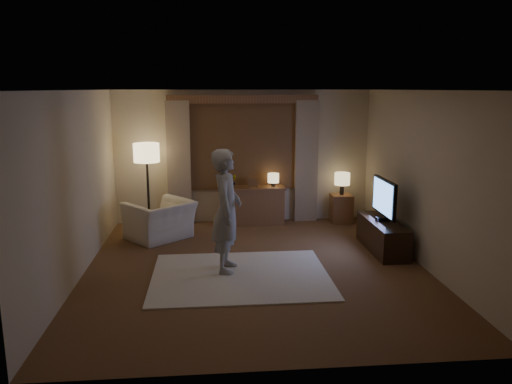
{
  "coord_description": "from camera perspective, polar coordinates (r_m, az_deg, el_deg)",
  "views": [
    {
      "loc": [
        -0.65,
        -7.0,
        2.62
      ],
      "look_at": [
        0.06,
        0.6,
        1.03
      ],
      "focal_mm": 35.0,
      "sensor_mm": 36.0,
      "label": 1
    }
  ],
  "objects": [
    {
      "name": "sideboard",
      "position": [
        9.8,
        -0.35,
        -1.65
      ],
      "size": [
        1.2,
        0.4,
        0.7
      ],
      "primitive_type": "cube",
      "color": "brown",
      "rests_on": "floor"
    },
    {
      "name": "person",
      "position": [
        7.14,
        -3.37,
        -2.15
      ],
      "size": [
        0.52,
        0.71,
        1.78
      ],
      "primitive_type": "imported",
      "rotation": [
        0.0,
        0.0,
        1.41
      ],
      "color": "#9C9890",
      "rests_on": "rug"
    },
    {
      "name": "room",
      "position": [
        7.64,
        -0.37,
        2.04
      ],
      "size": [
        5.04,
        5.54,
        2.64
      ],
      "color": "brown",
      "rests_on": "ground"
    },
    {
      "name": "plant",
      "position": [
        9.67,
        -2.72,
        1.19
      ],
      "size": [
        0.16,
        0.13,
        0.3
      ],
      "primitive_type": "imported",
      "color": "#999999",
      "rests_on": "sideboard"
    },
    {
      "name": "tv",
      "position": [
        8.32,
        14.44,
        -0.69
      ],
      "size": [
        0.23,
        0.96,
        0.69
      ],
      "color": "black",
      "rests_on": "tv_stand"
    },
    {
      "name": "table_lamp_sideboard",
      "position": [
        9.73,
        1.99,
        1.54
      ],
      "size": [
        0.22,
        0.22,
        0.3
      ],
      "color": "black",
      "rests_on": "sideboard"
    },
    {
      "name": "tv_stand",
      "position": [
        8.48,
        14.24,
        -4.86
      ],
      "size": [
        0.45,
        1.4,
        0.5
      ],
      "primitive_type": "cube",
      "color": "black",
      "rests_on": "floor"
    },
    {
      "name": "picture_frame",
      "position": [
        9.7,
        -0.35,
        0.94
      ],
      "size": [
        0.16,
        0.02,
        0.2
      ],
      "primitive_type": "cube",
      "color": "brown",
      "rests_on": "sideboard"
    },
    {
      "name": "armchair",
      "position": [
        8.98,
        -10.92,
        -3.2
      ],
      "size": [
        1.38,
        1.37,
        0.68
      ],
      "primitive_type": "imported",
      "rotation": [
        0.0,
        0.0,
        -2.42
      ],
      "color": "beige",
      "rests_on": "floor"
    },
    {
      "name": "floor_lamp",
      "position": [
        9.44,
        -12.39,
        3.88
      ],
      "size": [
        0.48,
        0.48,
        1.64
      ],
      "color": "black",
      "rests_on": "floor"
    },
    {
      "name": "table_lamp_side",
      "position": [
        9.95,
        9.82,
        1.43
      ],
      "size": [
        0.3,
        0.3,
        0.44
      ],
      "color": "black",
      "rests_on": "side_table"
    },
    {
      "name": "rug",
      "position": [
        7.2,
        -1.78,
        -9.54
      ],
      "size": [
        2.5,
        2.0,
        0.02
      ],
      "primitive_type": "cube",
      "color": "beige",
      "rests_on": "floor"
    },
    {
      "name": "side_table",
      "position": [
        10.07,
        9.71,
        -1.86
      ],
      "size": [
        0.4,
        0.4,
        0.56
      ],
      "primitive_type": "cube",
      "color": "brown",
      "rests_on": "floor"
    }
  ]
}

